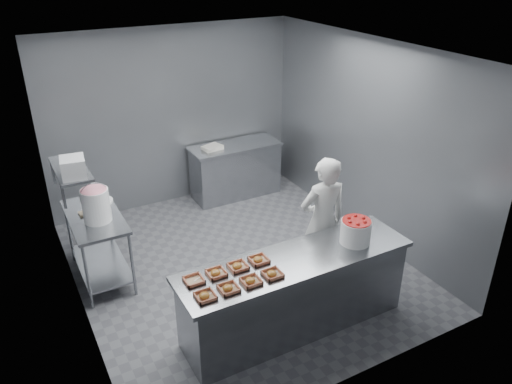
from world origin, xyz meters
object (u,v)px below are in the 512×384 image
tray_1 (228,288)px  prep_table (98,237)px  tray_4 (194,280)px  appliance (73,167)px  tray_7 (259,260)px  tray_2 (251,281)px  worker (323,221)px  back_counter (235,170)px  tray_0 (205,296)px  service_counter (295,293)px  tray_5 (216,273)px  glaze_bucket (96,205)px  strawberry_tub (356,231)px  tray_6 (238,266)px  tray_3 (272,274)px

tray_1 → prep_table: bearing=110.8°
tray_4 → appliance: bearing=115.3°
tray_1 → tray_7: bearing=30.2°
tray_2 → worker: bearing=28.2°
back_counter → tray_0: (-1.99, -3.39, 0.47)m
service_counter → tray_0: bearing=-172.7°
back_counter → tray_4: tray_4 is taller
back_counter → tray_7: (-1.27, -3.11, 0.47)m
tray_5 → glaze_bucket: (-0.78, 1.66, 0.19)m
strawberry_tub → glaze_bucket: glaze_bucket is taller
back_counter → glaze_bucket: bearing=-150.1°
tray_4 → tray_6: bearing=-0.0°
prep_table → back_counter: bearing=27.0°
tray_6 → tray_3: bearing=-49.3°
tray_5 → tray_6: size_ratio=1.00×
back_counter → worker: 2.68m
tray_0 → tray_5: same height
back_counter → tray_3: (-1.27, -3.39, 0.47)m
tray_7 → tray_6: bearing=180.0°
tray_2 → tray_3: bearing=0.0°
tray_2 → tray_6: (0.00, 0.28, 0.00)m
tray_7 → worker: (1.14, 0.46, -0.09)m
tray_0 → tray_2: bearing=0.0°
prep_table → tray_1: (0.80, -2.09, 0.33)m
back_counter → worker: bearing=-93.0°
prep_table → tray_2: (1.04, -2.09, 0.33)m
tray_2 → tray_3: (0.24, 0.00, 0.00)m
tray_6 → worker: 1.45m
service_counter → prep_table: same height
prep_table → tray_5: bearing=-66.3°
tray_7 → tray_2: bearing=-130.7°
tray_3 → tray_1: bearing=180.0°
appliance → tray_2: bearing=-49.1°
tray_4 → tray_5: tray_5 is taller
prep_table → tray_6: (1.04, -1.81, 0.33)m
worker → appliance: bearing=-16.5°
tray_0 → tray_6: same height
glaze_bucket → appliance: 0.60m
tray_5 → appliance: 1.97m
tray_2 → glaze_bucket: bearing=117.7°
tray_2 → tray_4: 0.55m
tray_2 → tray_4: tray_2 is taller
tray_4 → service_counter: bearing=-7.3°
tray_0 → tray_2: same height
back_counter → tray_1: bearing=-117.4°
back_counter → glaze_bucket: glaze_bucket is taller
tray_0 → tray_5: 0.37m
tray_0 → tray_1: size_ratio=1.00×
tray_2 → tray_4: bearing=149.6°
tray_0 → worker: bearing=21.7°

